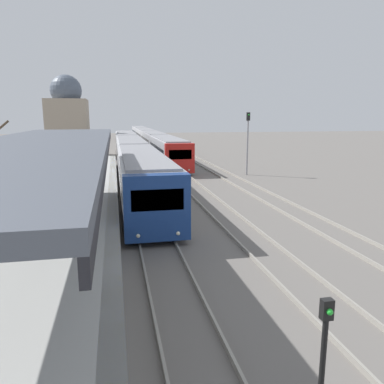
% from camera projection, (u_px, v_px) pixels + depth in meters
% --- Properties ---
extents(platform_canopy, '(4.00, 19.72, 3.34)m').
position_uv_depth(platform_canopy, '(44.00, 144.00, 11.53)').
color(platform_canopy, '#4C515B').
rests_on(platform_canopy, station_platform).
extents(person_on_platform, '(0.40, 0.40, 1.66)m').
position_uv_depth(person_on_platform, '(77.00, 211.00, 12.35)').
color(person_on_platform, '#2D2D33').
rests_on(person_on_platform, station_platform).
extents(train_near, '(2.62, 44.75, 3.00)m').
position_uv_depth(train_near, '(131.00, 153.00, 35.79)').
color(train_near, navy).
rests_on(train_near, ground_plane).
extents(train_far, '(2.53, 58.24, 2.94)m').
position_uv_depth(train_far, '(149.00, 138.00, 59.70)').
color(train_far, red).
rests_on(train_far, ground_plane).
extents(signal_post_near, '(0.20, 0.21, 2.10)m').
position_uv_depth(signal_post_near, '(324.00, 344.00, 6.33)').
color(signal_post_near, black).
rests_on(signal_post_near, ground_plane).
extents(signal_mast_far, '(0.28, 0.29, 5.42)m').
position_uv_depth(signal_mast_far, '(248.00, 136.00, 32.45)').
color(signal_mast_far, gray).
rests_on(signal_mast_far, ground_plane).
extents(distant_domed_building, '(5.10, 5.10, 10.29)m').
position_uv_depth(distant_domed_building, '(68.00, 119.00, 48.28)').
color(distant_domed_building, gray).
rests_on(distant_domed_building, ground_plane).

